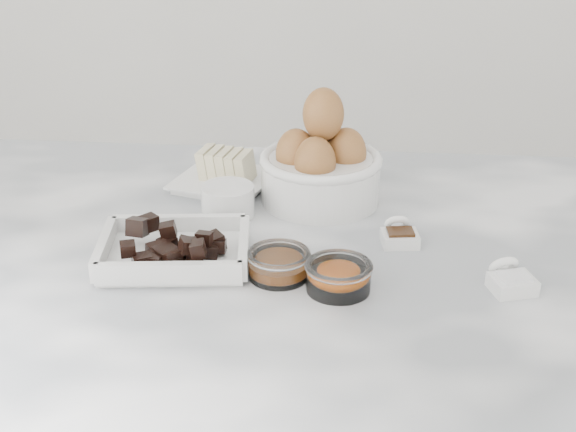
% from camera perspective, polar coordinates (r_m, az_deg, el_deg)
% --- Properties ---
extents(marble_slab, '(1.20, 0.80, 0.04)m').
position_cam_1_polar(marble_slab, '(1.10, -1.19, -3.47)').
color(marble_slab, white).
rests_on(marble_slab, cabinet).
extents(chocolate_dish, '(0.21, 0.17, 0.05)m').
position_cam_1_polar(chocolate_dish, '(1.06, -8.11, -2.14)').
color(chocolate_dish, white).
rests_on(chocolate_dish, marble_slab).
extents(butter_plate, '(0.18, 0.18, 0.06)m').
position_cam_1_polar(butter_plate, '(1.29, -4.67, 3.07)').
color(butter_plate, white).
rests_on(butter_plate, marble_slab).
extents(sugar_ramekin, '(0.08, 0.08, 0.05)m').
position_cam_1_polar(sugar_ramekin, '(1.18, -4.31, 1.17)').
color(sugar_ramekin, white).
rests_on(sugar_ramekin, marble_slab).
extents(egg_bowl, '(0.19, 0.19, 0.18)m').
position_cam_1_polar(egg_bowl, '(1.22, 2.35, 3.61)').
color(egg_bowl, white).
rests_on(egg_bowl, marble_slab).
extents(honey_bowl, '(0.08, 0.08, 0.04)m').
position_cam_1_polar(honey_bowl, '(1.02, -0.66, -3.40)').
color(honey_bowl, white).
rests_on(honey_bowl, marble_slab).
extents(zest_bowl, '(0.09, 0.09, 0.04)m').
position_cam_1_polar(zest_bowl, '(0.99, 3.61, -4.22)').
color(zest_bowl, white).
rests_on(zest_bowl, marble_slab).
extents(vanilla_spoon, '(0.05, 0.07, 0.04)m').
position_cam_1_polar(vanilla_spoon, '(1.11, 7.92, -1.31)').
color(vanilla_spoon, white).
rests_on(vanilla_spoon, marble_slab).
extents(salt_spoon, '(0.06, 0.07, 0.04)m').
position_cam_1_polar(salt_spoon, '(1.03, 15.52, -4.34)').
color(salt_spoon, white).
rests_on(salt_spoon, marble_slab).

